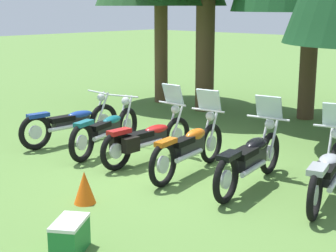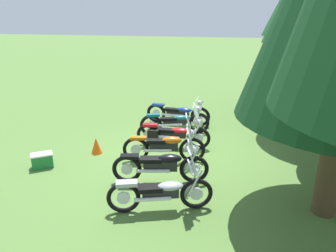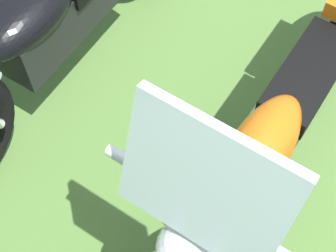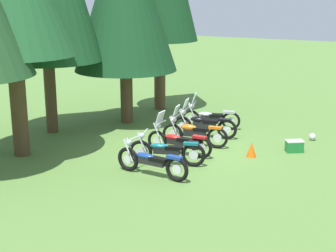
{
  "view_description": "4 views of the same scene",
  "coord_description": "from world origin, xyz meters",
  "px_view_note": "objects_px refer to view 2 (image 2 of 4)",
  "views": [
    {
      "loc": [
        5.97,
        -6.57,
        2.79
      ],
      "look_at": [
        -0.64,
        0.55,
        0.56
      ],
      "focal_mm": 56.04,
      "sensor_mm": 36.0,
      "label": 1
    },
    {
      "loc": [
        8.57,
        1.49,
        4.07
      ],
      "look_at": [
        -0.24,
        -0.1,
        0.82
      ],
      "focal_mm": 35.22,
      "sensor_mm": 36.0,
      "label": 2
    },
    {
      "loc": [
        0.05,
        0.99,
        2.35
      ],
      "look_at": [
        0.6,
        0.38,
        0.92
      ],
      "focal_mm": 56.66,
      "sensor_mm": 36.0,
      "label": 3
    },
    {
      "loc": [
        -14.45,
        -6.69,
        5.09
      ],
      "look_at": [
        -0.25,
        0.57,
        0.79
      ],
      "focal_mm": 53.85,
      "sensor_mm": 36.0,
      "label": 4
    }
  ],
  "objects_px": {
    "motorcycle_0": "(178,113)",
    "motorcycle_4": "(162,165)",
    "traffic_cone": "(96,146)",
    "picnic_cooler": "(42,160)",
    "motorcycle_5": "(162,191)",
    "motorcycle_2": "(172,133)",
    "motorcycle_3": "(165,146)",
    "motorcycle_1": "(176,122)"
  },
  "relations": [
    {
      "from": "motorcycle_3",
      "to": "motorcycle_2",
      "type": "bearing_deg",
      "value": 80.22
    },
    {
      "from": "motorcycle_0",
      "to": "motorcycle_2",
      "type": "relative_size",
      "value": 1.04
    },
    {
      "from": "picnic_cooler",
      "to": "motorcycle_5",
      "type": "bearing_deg",
      "value": 68.49
    },
    {
      "from": "motorcycle_2",
      "to": "picnic_cooler",
      "type": "relative_size",
      "value": 3.58
    },
    {
      "from": "motorcycle_2",
      "to": "picnic_cooler",
      "type": "distance_m",
      "value": 3.75
    },
    {
      "from": "motorcycle_3",
      "to": "traffic_cone",
      "type": "distance_m",
      "value": 2.12
    },
    {
      "from": "motorcycle_0",
      "to": "picnic_cooler",
      "type": "bearing_deg",
      "value": -122.75
    },
    {
      "from": "motorcycle_0",
      "to": "picnic_cooler",
      "type": "relative_size",
      "value": 3.73
    },
    {
      "from": "motorcycle_2",
      "to": "picnic_cooler",
      "type": "height_order",
      "value": "motorcycle_2"
    },
    {
      "from": "motorcycle_4",
      "to": "motorcycle_0",
      "type": "bearing_deg",
      "value": 83.11
    },
    {
      "from": "picnic_cooler",
      "to": "traffic_cone",
      "type": "bearing_deg",
      "value": 135.51
    },
    {
      "from": "motorcycle_4",
      "to": "traffic_cone",
      "type": "bearing_deg",
      "value": 138.81
    },
    {
      "from": "motorcycle_3",
      "to": "traffic_cone",
      "type": "xyz_separation_m",
      "value": [
        -0.2,
        -2.1,
        -0.24
      ]
    },
    {
      "from": "motorcycle_2",
      "to": "picnic_cooler",
      "type": "bearing_deg",
      "value": -148.79
    },
    {
      "from": "motorcycle_1",
      "to": "motorcycle_3",
      "type": "xyz_separation_m",
      "value": [
        2.11,
        0.05,
        0.04
      ]
    },
    {
      "from": "motorcycle_3",
      "to": "motorcycle_5",
      "type": "xyz_separation_m",
      "value": [
        2.3,
        0.36,
        -0.02
      ]
    },
    {
      "from": "motorcycle_5",
      "to": "motorcycle_1",
      "type": "bearing_deg",
      "value": 79.17
    },
    {
      "from": "motorcycle_0",
      "to": "motorcycle_4",
      "type": "height_order",
      "value": "motorcycle_4"
    },
    {
      "from": "motorcycle_4",
      "to": "motorcycle_5",
      "type": "bearing_deg",
      "value": -89.12
    },
    {
      "from": "motorcycle_5",
      "to": "traffic_cone",
      "type": "bearing_deg",
      "value": 118.33
    },
    {
      "from": "motorcycle_0",
      "to": "motorcycle_1",
      "type": "xyz_separation_m",
      "value": [
        1.03,
        0.06,
        0.01
      ]
    },
    {
      "from": "motorcycle_0",
      "to": "motorcycle_5",
      "type": "relative_size",
      "value": 1.09
    },
    {
      "from": "motorcycle_1",
      "to": "motorcycle_2",
      "type": "bearing_deg",
      "value": -103.57
    },
    {
      "from": "motorcycle_4",
      "to": "motorcycle_3",
      "type": "bearing_deg",
      "value": 86.42
    },
    {
      "from": "traffic_cone",
      "to": "picnic_cooler",
      "type": "bearing_deg",
      "value": -44.49
    },
    {
      "from": "motorcycle_0",
      "to": "motorcycle_5",
      "type": "bearing_deg",
      "value": -80.6
    },
    {
      "from": "motorcycle_0",
      "to": "picnic_cooler",
      "type": "xyz_separation_m",
      "value": [
        4.04,
        -3.08,
        -0.23
      ]
    },
    {
      "from": "motorcycle_0",
      "to": "motorcycle_2",
      "type": "xyz_separation_m",
      "value": [
        2.1,
        0.12,
        0.02
      ]
    },
    {
      "from": "motorcycle_5",
      "to": "motorcycle_3",
      "type": "bearing_deg",
      "value": 82.72
    },
    {
      "from": "motorcycle_1",
      "to": "motorcycle_2",
      "type": "distance_m",
      "value": 1.07
    },
    {
      "from": "motorcycle_4",
      "to": "picnic_cooler",
      "type": "height_order",
      "value": "motorcycle_4"
    },
    {
      "from": "motorcycle_3",
      "to": "traffic_cone",
      "type": "height_order",
      "value": "motorcycle_3"
    },
    {
      "from": "motorcycle_3",
      "to": "motorcycle_0",
      "type": "bearing_deg",
      "value": 82.71
    },
    {
      "from": "motorcycle_1",
      "to": "motorcycle_4",
      "type": "bearing_deg",
      "value": -103.48
    },
    {
      "from": "motorcycle_1",
      "to": "picnic_cooler",
      "type": "bearing_deg",
      "value": -152.79
    },
    {
      "from": "motorcycle_0",
      "to": "motorcycle_3",
      "type": "relative_size",
      "value": 1.05
    },
    {
      "from": "motorcycle_0",
      "to": "picnic_cooler",
      "type": "height_order",
      "value": "motorcycle_0"
    },
    {
      "from": "motorcycle_0",
      "to": "motorcycle_4",
      "type": "relative_size",
      "value": 1.02
    },
    {
      "from": "motorcycle_3",
      "to": "motorcycle_5",
      "type": "bearing_deg",
      "value": -90.51
    },
    {
      "from": "motorcycle_1",
      "to": "motorcycle_4",
      "type": "height_order",
      "value": "motorcycle_4"
    },
    {
      "from": "motorcycle_1",
      "to": "picnic_cooler",
      "type": "xyz_separation_m",
      "value": [
        3.01,
        -3.14,
        -0.24
      ]
    },
    {
      "from": "motorcycle_1",
      "to": "motorcycle_2",
      "type": "height_order",
      "value": "motorcycle_2"
    }
  ]
}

